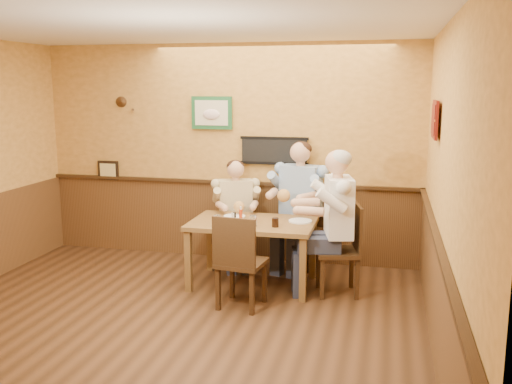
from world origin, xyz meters
The scene contains 17 objects.
room centered at (0.13, 0.17, 1.69)m, with size 5.02×5.03×2.81m.
dining_table centered at (0.57, 1.50, 0.66)m, with size 1.40×0.90×0.75m.
chair_back_left centered at (0.19, 2.16, 0.43)m, with size 0.39×0.39×0.85m, color #3C2613, non-canonical shape.
chair_back_right centered at (1.00, 2.29, 0.50)m, with size 0.46×0.46×1.00m, color #3C2613, non-canonical shape.
chair_right_end centered at (1.55, 1.44, 0.50)m, with size 0.46×0.46×1.00m, color #3C2613, non-canonical shape.
chair_near_side centered at (0.62, 0.83, 0.49)m, with size 0.46×0.46×0.99m, color #3C2613, non-canonical shape.
diner_tan_shirt centered at (0.19, 2.16, 0.61)m, with size 0.56×0.56×1.22m, color beige, non-canonical shape.
diner_blue_polo centered at (1.00, 2.29, 0.71)m, with size 0.66×0.66×1.43m, color #89A7CE, non-canonical shape.
diner_white_elder centered at (1.55, 1.44, 0.72)m, with size 0.66×0.66×1.43m, color white, non-canonical shape.
water_glass_left centered at (0.23, 1.25, 0.80)m, with size 0.07×0.07×0.11m, color white.
water_glass_mid centered at (0.63, 1.29, 0.81)m, with size 0.08×0.08×0.12m, color white.
cola_tumbler centered at (0.87, 1.30, 0.80)m, with size 0.07×0.07×0.10m, color black.
hot_sauce_bottle centered at (0.44, 1.46, 0.83)m, with size 0.04×0.04×0.16m, color #BA3813.
salt_shaker centered at (0.36, 1.46, 0.80)m, with size 0.04×0.04×0.10m, color silver.
pepper_shaker centered at (0.37, 1.47, 0.80)m, with size 0.04×0.04×0.10m, color black.
plate_far_left centered at (0.32, 1.66, 0.76)m, with size 0.25×0.25×0.02m, color white.
plate_far_right centered at (1.10, 1.61, 0.76)m, with size 0.26×0.26×0.02m, color white.
Camera 1 is at (2.05, -4.61, 2.26)m, focal length 40.00 mm.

